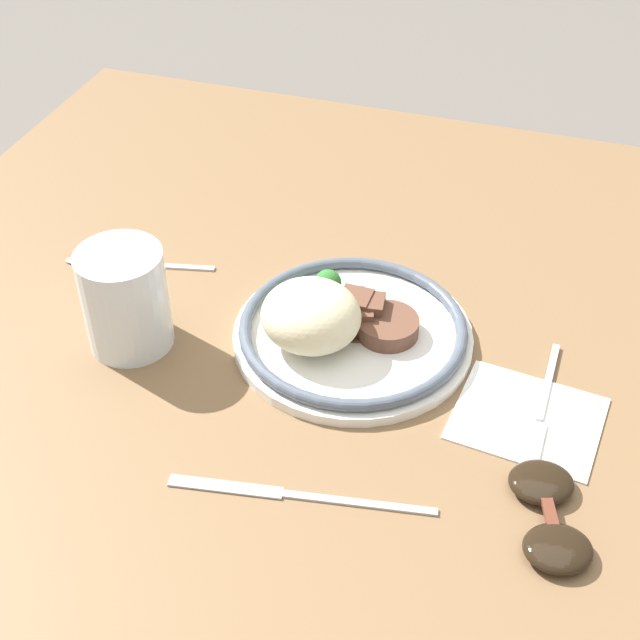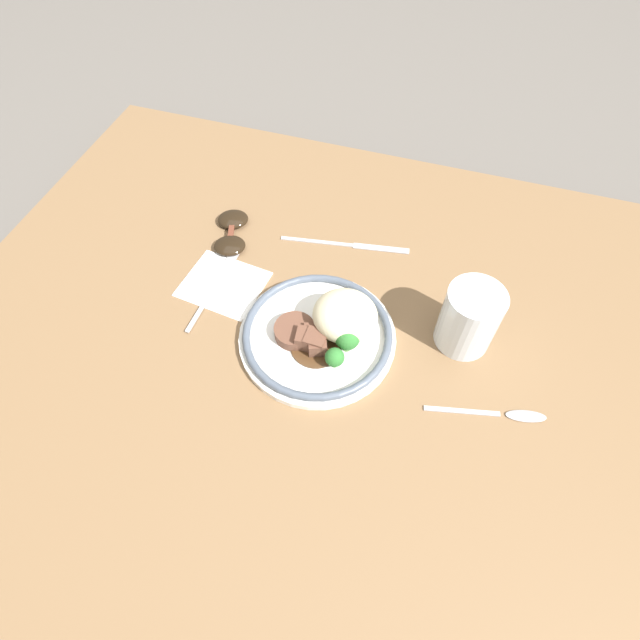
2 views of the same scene
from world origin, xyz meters
TOP-DOWN VIEW (x-y plane):
  - ground_plane at (0.00, 0.00)m, footprint 8.00×8.00m
  - dining_table at (0.00, 0.00)m, footprint 1.14×0.96m
  - napkin at (-0.15, 0.06)m, footprint 0.14×0.12m
  - plate at (0.04, 0.01)m, footprint 0.24×0.24m
  - juice_glass at (0.24, 0.08)m, footprint 0.08×0.08m
  - fork at (-0.16, 0.06)m, footprint 0.02×0.18m
  - knife at (0.02, 0.21)m, footprint 0.23×0.05m
  - spoon at (0.32, -0.03)m, footprint 0.17×0.05m
  - sunglasses at (-0.19, 0.17)m, footprint 0.09×0.12m

SIDE VIEW (x-z plane):
  - ground_plane at x=0.00m, z-range 0.00..0.00m
  - dining_table at x=0.00m, z-range 0.00..0.04m
  - napkin at x=-0.15m, z-range 0.04..0.04m
  - knife at x=0.02m, z-range 0.04..0.04m
  - spoon at x=0.32m, z-range 0.04..0.05m
  - fork at x=-0.16m, z-range 0.04..0.05m
  - sunglasses at x=-0.19m, z-range 0.04..0.06m
  - plate at x=0.04m, z-range 0.03..0.10m
  - juice_glass at x=0.24m, z-range 0.04..0.14m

